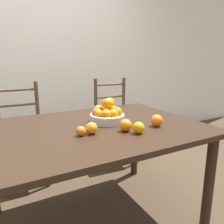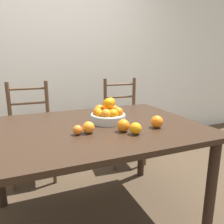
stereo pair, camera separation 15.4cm
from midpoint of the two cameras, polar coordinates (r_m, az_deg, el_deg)
The scene contains 11 objects.
ground_plane at distance 1.92m, azimuth -1.96°, elevation -26.24°, with size 12.00×12.00×0.00m, color #423323.
wall_back at distance 3.05m, azimuth -13.33°, elevation 14.53°, with size 8.00×0.06×2.60m.
dining_table at distance 1.57m, azimuth -2.16°, elevation -6.93°, with size 1.51×1.09×0.77m.
fruit_bowl at distance 1.62m, azimuth 1.67°, elevation -0.52°, with size 0.26×0.26×0.19m.
orange_loose_0 at distance 1.38m, azimuth -2.97°, elevation -4.07°, with size 0.08×0.08×0.08m.
orange_loose_1 at distance 1.54m, azimuth 14.49°, elevation -2.50°, with size 0.08×0.08×0.08m.
orange_loose_2 at distance 1.38m, azimuth 9.40°, elevation -4.30°, with size 0.08×0.08×0.08m.
orange_loose_3 at distance 1.42m, azimuth 6.14°, elevation -3.57°, with size 0.08×0.08×0.08m.
orange_loose_4 at distance 1.36m, azimuth -5.78°, elevation -4.74°, with size 0.06×0.06×0.06m.
chair_left at distance 2.39m, azimuth -18.63°, elevation -5.55°, with size 0.43×0.41×1.01m.
chair_right at distance 2.67m, azimuth 4.67°, elevation -2.96°, with size 0.45×0.43×1.01m.
Camera 2 is at (-0.44, -1.42, 1.22)m, focal length 35.00 mm.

